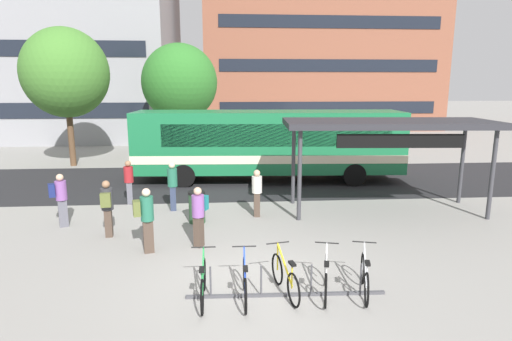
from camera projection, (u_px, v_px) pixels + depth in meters
The scene contains 22 objects.
ground at pixel (252, 285), 9.41m from camera, with size 200.00×200.00×0.00m, color gray.
bus_lane_asphalt at pixel (238, 181), 19.54m from camera, with size 80.00×7.20×0.01m, color #232326.
city_bus at pixel (267, 143), 19.28m from camera, with size 12.13×3.16×3.20m.
bike_rack at pixel (286, 292), 8.92m from camera, with size 4.23×0.19×0.70m.
parked_bicycle_green_0 at pixel (203, 284), 8.67m from camera, with size 0.52×1.72×0.99m.
parked_bicycle_blue_1 at pixel (245, 283), 8.71m from camera, with size 0.52×1.72×0.99m.
parked_bicycle_yellow_2 at pixel (285, 278), 8.93m from camera, with size 0.55×1.70×0.99m.
parked_bicycle_white_3 at pixel (326, 278), 8.92m from camera, with size 0.60×1.69×0.99m.
parked_bicycle_silver_4 at pixel (365, 277), 8.96m from camera, with size 0.60×1.68×0.99m.
transit_shelter at pixel (390, 126), 14.33m from camera, with size 7.24×3.22×3.19m.
commuter_red_pack_0 at pixel (257, 189), 14.19m from camera, with size 0.35×0.53×1.61m.
commuter_olive_pack_1 at pixel (146, 216), 11.05m from camera, with size 0.58×0.44×1.76m.
commuter_teal_pack_2 at pixel (199, 212), 11.51m from camera, with size 0.51×0.60×1.69m.
commuter_teal_pack_3 at pixel (129, 179), 15.71m from camera, with size 0.41×0.57×1.63m.
commuter_navy_pack_4 at pixel (60, 197), 13.09m from camera, with size 0.60×0.50×1.69m.
commuter_olive_pack_5 at pixel (107, 205), 12.22m from camera, with size 0.38×0.56×1.69m.
commuter_navy_pack_6 at pixel (173, 183), 14.86m from camera, with size 0.37×0.55×1.74m.
trash_bin at pixel (197, 207), 13.60m from camera, with size 0.55×0.55×1.03m.
street_tree_0 at pixel (180, 82), 26.53m from camera, with size 4.71×4.71×6.91m.
street_tree_1 at pixel (66, 73), 22.20m from camera, with size 4.46×4.46×7.32m.
building_left_wing at pixel (66, 34), 35.39m from camera, with size 17.76×14.03×17.01m.
building_right_wing at pixel (318, 33), 42.71m from camera, with size 22.71×10.93×18.85m.
Camera 1 is at (-0.53, -8.69, 4.41)m, focal length 29.64 mm.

